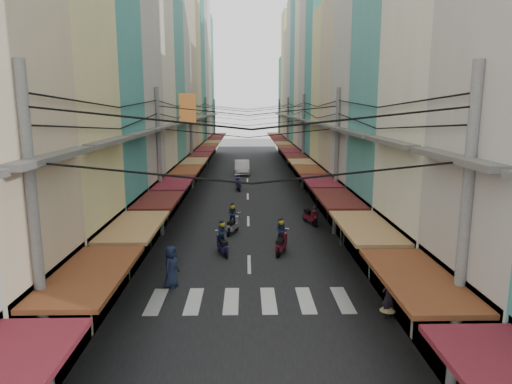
{
  "coord_description": "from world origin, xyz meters",
  "views": [
    {
      "loc": [
        -0.12,
        -22.04,
        7.21
      ],
      "look_at": [
        0.49,
        5.93,
        1.91
      ],
      "focal_mm": 32.0,
      "sensor_mm": 36.0,
      "label": 1
    }
  ],
  "objects": [
    {
      "name": "ground",
      "position": [
        0.0,
        0.0,
        0.0
      ],
      "size": [
        160.0,
        160.0,
        0.0
      ],
      "primitive_type": "plane",
      "color": "slate",
      "rests_on": "ground"
    },
    {
      "name": "crosswalk",
      "position": [
        -0.0,
        -6.0,
        0.03
      ],
      "size": [
        7.55,
        2.4,
        0.01
      ],
      "color": "silver",
      "rests_on": "ground"
    },
    {
      "name": "utility_poles",
      "position": [
        0.0,
        15.01,
        6.59
      ],
      "size": [
        10.2,
        66.13,
        8.2
      ],
      "color": "gray",
      "rests_on": "ground"
    },
    {
      "name": "sidewalk_left",
      "position": [
        -6.5,
        20.0,
        0.03
      ],
      "size": [
        3.0,
        80.0,
        0.06
      ],
      "primitive_type": "cube",
      "color": "slate",
      "rests_on": "ground"
    },
    {
      "name": "white_car",
      "position": [
        -0.55,
        26.46,
        0.0
      ],
      "size": [
        5.2,
        2.12,
        1.82
      ],
      "primitive_type": "imported",
      "rotation": [
        0.0,
        0.0,
        0.02
      ],
      "color": "silver",
      "rests_on": "ground"
    },
    {
      "name": "moving_scooters",
      "position": [
        0.29,
        3.96,
        0.53
      ],
      "size": [
        5.52,
        19.2,
        1.79
      ],
      "color": "black",
      "rests_on": "ground"
    },
    {
      "name": "building_row_left",
      "position": [
        -7.92,
        16.56,
        9.78
      ],
      "size": [
        7.8,
        67.67,
        23.7
      ],
      "color": "beige",
      "rests_on": "ground"
    },
    {
      "name": "road",
      "position": [
        0.0,
        20.0,
        0.01
      ],
      "size": [
        10.0,
        80.0,
        0.02
      ],
      "primitive_type": "cube",
      "color": "black",
      "rests_on": "ground"
    },
    {
      "name": "market_umbrella",
      "position": [
        7.2,
        -5.28,
        2.16
      ],
      "size": [
        2.33,
        2.33,
        2.45
      ],
      "color": "#B2B2B7",
      "rests_on": "ground"
    },
    {
      "name": "building_row_right",
      "position": [
        7.92,
        16.45,
        9.41
      ],
      "size": [
        7.8,
        68.98,
        22.59
      ],
      "color": "teal",
      "rests_on": "ground"
    },
    {
      "name": "sidewalk_right",
      "position": [
        6.5,
        20.0,
        0.03
      ],
      "size": [
        3.0,
        80.0,
        0.06
      ],
      "primitive_type": "cube",
      "color": "slate",
      "rests_on": "ground"
    },
    {
      "name": "traffic_sign",
      "position": [
        4.78,
        0.78,
        2.05
      ],
      "size": [
        0.1,
        0.62,
        2.83
      ],
      "color": "gray",
      "rests_on": "ground"
    },
    {
      "name": "pedestrians",
      "position": [
        -4.52,
        4.58,
        1.05
      ],
      "size": [
        12.29,
        23.2,
        2.2
      ],
      "color": "black",
      "rests_on": "ground"
    },
    {
      "name": "parked_scooters",
      "position": [
        4.63,
        -3.01,
        0.48
      ],
      "size": [
        12.97,
        14.35,
        1.02
      ],
      "color": "black",
      "rests_on": "ground"
    },
    {
      "name": "bicycle",
      "position": [
        7.5,
        -3.0,
        0.0
      ],
      "size": [
        1.6,
        0.61,
        1.09
      ],
      "primitive_type": "imported",
      "rotation": [
        0.0,
        0.0,
        1.56
      ],
      "color": "black",
      "rests_on": "ground"
    }
  ]
}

